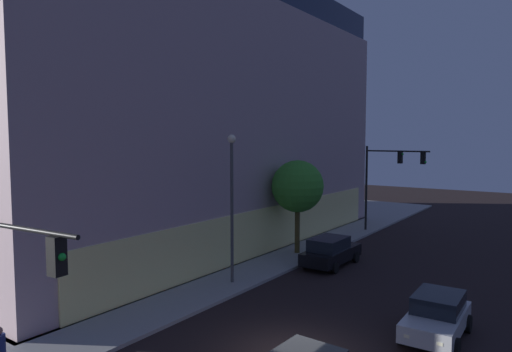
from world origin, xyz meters
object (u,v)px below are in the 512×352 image
sidewalk_tree (298,187)px  car_black (331,251)px  traffic_light_far_corner (388,171)px  street_lamp_sidewalk (232,190)px  modern_building (144,117)px  car_silver (437,315)px

sidewalk_tree → car_black: bearing=-111.0°
traffic_light_far_corner → street_lamp_sidewalk: 17.36m
modern_building → car_black: 18.30m
street_lamp_sidewalk → sidewalk_tree: bearing=2.8°
car_silver → car_black: (6.82, 7.70, 0.03)m
street_lamp_sidewalk → car_silver: size_ratio=1.86×
modern_building → street_lamp_sidewalk: modern_building is taller
traffic_light_far_corner → sidewalk_tree: 10.20m
street_lamp_sidewalk → traffic_light_far_corner: bearing=-7.3°
sidewalk_tree → modern_building: bearing=94.1°
modern_building → sidewalk_tree: size_ratio=5.55×
car_black → car_silver: bearing=-131.5°
traffic_light_far_corner → sidewalk_tree: (-9.86, 2.57, -0.56)m
car_black → modern_building: bearing=89.4°
street_lamp_sidewalk → car_black: street_lamp_sidewalk is taller
car_silver → street_lamp_sidewalk: bearing=86.7°
car_silver → car_black: size_ratio=0.86×
traffic_light_far_corner → car_black: traffic_light_far_corner is taller
sidewalk_tree → traffic_light_far_corner: bearing=-14.6°
traffic_light_far_corner → car_black: bearing=-178.1°
car_silver → car_black: bearing=48.5°
car_silver → car_black: 10.29m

